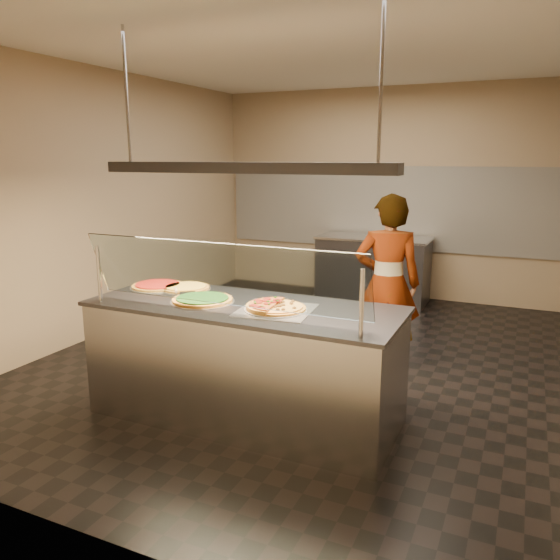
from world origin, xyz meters
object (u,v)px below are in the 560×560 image
at_px(serving_counter, 245,362).
at_px(worker, 387,284).
at_px(pizza_tomato, 158,285).
at_px(sneeze_guard, 220,275).
at_px(pizza_cheese, 186,287).
at_px(pizza_spinach, 203,299).
at_px(heat_lamp_housing, 242,168).
at_px(half_pizza_pepperoni, 263,304).
at_px(pizza_spatula, 181,291).
at_px(perforated_tray, 276,310).
at_px(prep_table, 373,269).
at_px(half_pizza_sausage, 289,308).

bearing_deg(serving_counter, worker, 62.88).
bearing_deg(serving_counter, pizza_tomato, 168.01).
height_order(sneeze_guard, pizza_cheese, sneeze_guard).
bearing_deg(pizza_spinach, worker, 54.74).
xyz_separation_m(serving_counter, heat_lamp_housing, (0.00, -0.00, 1.48)).
distance_m(sneeze_guard, half_pizza_pepperoni, 0.43).
relative_size(pizza_cheese, heat_lamp_housing, 0.18).
bearing_deg(half_pizza_pepperoni, pizza_spatula, 172.30).
relative_size(pizza_tomato, worker, 0.27).
xyz_separation_m(pizza_tomato, heat_lamp_housing, (0.95, -0.20, 1.01)).
bearing_deg(pizza_cheese, perforated_tray, -16.41).
height_order(sneeze_guard, pizza_spinach, sneeze_guard).
bearing_deg(pizza_spatula, pizza_tomato, 156.87).
bearing_deg(half_pizza_pepperoni, pizza_cheese, 161.70).
xyz_separation_m(sneeze_guard, pizza_spatula, (-0.61, 0.40, -0.27)).
xyz_separation_m(pizza_spatula, worker, (1.36, 1.42, -0.11)).
relative_size(perforated_tray, half_pizza_pepperoni, 1.27).
height_order(prep_table, worker, worker).
height_order(pizza_tomato, worker, worker).
xyz_separation_m(pizza_tomato, prep_table, (0.91, 3.76, -0.48)).
bearing_deg(perforated_tray, pizza_cheese, 163.59).
distance_m(pizza_spinach, pizza_spatula, 0.30).
xyz_separation_m(pizza_cheese, heat_lamp_housing, (0.68, -0.23, 1.01)).
distance_m(half_pizza_pepperoni, pizza_tomato, 1.16).
height_order(half_pizza_pepperoni, pizza_spinach, half_pizza_pepperoni).
bearing_deg(prep_table, sneeze_guard, -89.53).
distance_m(perforated_tray, pizza_spinach, 0.62).
bearing_deg(half_pizza_sausage, perforated_tray, -178.39).
height_order(pizza_spinach, pizza_spatula, pizza_spatula).
height_order(serving_counter, heat_lamp_housing, heat_lamp_housing).
relative_size(serving_counter, worker, 1.42).
bearing_deg(pizza_spatula, perforated_tray, -6.77).
xyz_separation_m(half_pizza_sausage, pizza_spinach, (-0.73, -0.01, -0.01)).
relative_size(perforated_tray, pizza_spinach, 1.16).
relative_size(prep_table, worker, 0.92).
xyz_separation_m(half_pizza_pepperoni, pizza_tomato, (-1.14, 0.25, -0.02)).
distance_m(half_pizza_sausage, prep_table, 4.06).
distance_m(half_pizza_pepperoni, prep_table, 4.05).
bearing_deg(half_pizza_sausage, pizza_spatula, 174.08).
bearing_deg(pizza_tomato, perforated_tray, -11.50).
relative_size(pizza_tomato, prep_table, 0.30).
relative_size(half_pizza_sausage, pizza_cheese, 1.08).
relative_size(perforated_tray, pizza_cheese, 1.38).
height_order(serving_counter, prep_table, same).
bearing_deg(perforated_tray, half_pizza_pepperoni, -179.66).
bearing_deg(half_pizza_pepperoni, worker, 69.67).
bearing_deg(serving_counter, heat_lamp_housing, -89.10).
bearing_deg(half_pizza_pepperoni, sneeze_guard, -123.00).
distance_m(pizza_cheese, pizza_spatula, 0.19).
xyz_separation_m(perforated_tray, worker, (0.46, 1.52, -0.09)).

